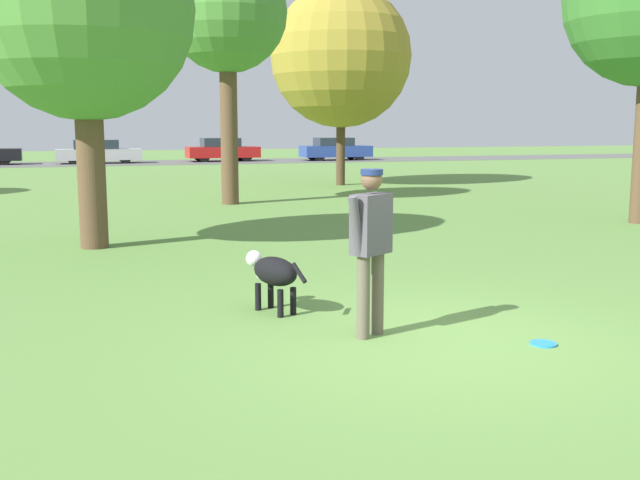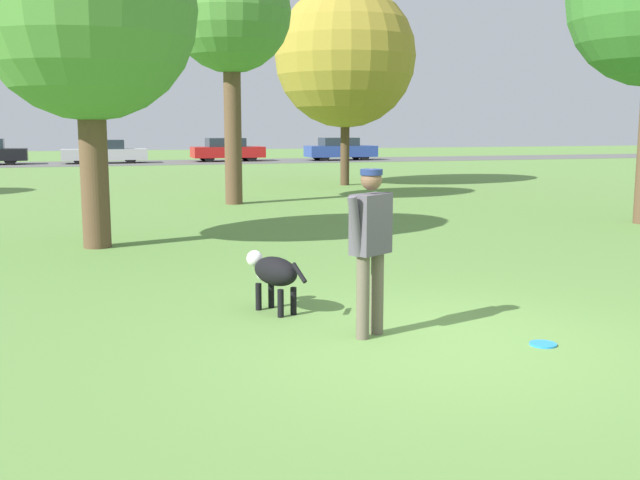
% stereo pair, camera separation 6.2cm
% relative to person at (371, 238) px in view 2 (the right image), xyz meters
% --- Properties ---
extents(ground_plane, '(120.00, 120.00, 0.00)m').
position_rel_person_xyz_m(ground_plane, '(0.57, -0.36, -0.99)').
color(ground_plane, '#608C42').
extents(far_road_strip, '(120.00, 6.00, 0.01)m').
position_rel_person_xyz_m(far_road_strip, '(0.57, 36.79, -0.99)').
color(far_road_strip, '#5B5B59').
rests_on(far_road_strip, ground_plane).
extents(person, '(0.63, 0.44, 1.67)m').
position_rel_person_xyz_m(person, '(0.00, 0.00, 0.00)').
color(person, '#665B4C').
rests_on(person, ground_plane).
extents(dog, '(0.55, 1.02, 0.66)m').
position_rel_person_xyz_m(dog, '(-0.68, 1.26, -0.54)').
color(dog, black).
rests_on(dog, ground_plane).
extents(frisbee, '(0.26, 0.26, 0.02)m').
position_rel_person_xyz_m(frisbee, '(1.47, -0.80, -0.98)').
color(frisbee, '#268CE5').
rests_on(frisbee, ground_plane).
extents(tree_far_right, '(4.88, 4.88, 6.89)m').
position_rel_person_xyz_m(tree_far_right, '(6.16, 18.26, 3.45)').
color(tree_far_right, '#4C3826').
rests_on(tree_far_right, ground_plane).
extents(tree_near_left, '(3.66, 3.66, 5.82)m').
position_rel_person_xyz_m(tree_near_left, '(-2.49, 6.58, 2.96)').
color(tree_near_left, brown).
rests_on(tree_near_left, ground_plane).
extents(tree_mid_center, '(3.14, 3.14, 6.58)m').
position_rel_person_xyz_m(tree_mid_center, '(1.17, 13.05, 3.94)').
color(tree_mid_center, brown).
rests_on(tree_mid_center, ground_plane).
extents(parked_car_silver, '(4.59, 1.69, 1.31)m').
position_rel_person_xyz_m(parked_car_silver, '(-1.56, 36.80, -0.35)').
color(parked_car_silver, '#B7B7BC').
rests_on(parked_car_silver, ground_plane).
extents(parked_car_red, '(4.21, 1.90, 1.37)m').
position_rel_person_xyz_m(parked_car_red, '(5.47, 37.18, -0.31)').
color(parked_car_red, red).
rests_on(parked_car_red, ground_plane).
extents(parked_car_blue, '(4.22, 1.84, 1.37)m').
position_rel_person_xyz_m(parked_car_blue, '(12.28, 36.48, -0.32)').
color(parked_car_blue, '#284293').
rests_on(parked_car_blue, ground_plane).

